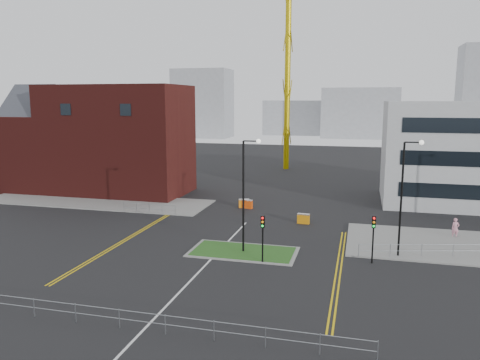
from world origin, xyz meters
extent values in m
plane|color=black|center=(0.00, 0.00, 0.00)|extent=(200.00, 200.00, 0.00)
cube|color=slate|center=(-20.00, 22.00, 0.06)|extent=(28.00, 8.00, 0.12)
cube|color=slate|center=(2.00, 8.00, 0.04)|extent=(8.60, 4.60, 0.08)
cube|color=#214818|center=(2.00, 8.00, 0.06)|extent=(8.00, 4.00, 0.12)
cube|color=#4C1613|center=(-20.00, 28.00, 7.00)|extent=(18.00, 10.00, 14.00)
cube|color=black|center=(-24.00, 22.98, 11.00)|extent=(1.40, 0.10, 1.40)
cube|color=black|center=(-16.00, 22.98, 11.00)|extent=(1.40, 0.10, 1.40)
cube|color=#4C1613|center=(-32.00, 28.00, 5.00)|extent=(6.00, 10.00, 10.00)
cube|color=#2D3038|center=(-32.00, 28.00, 10.00)|extent=(6.40, 8.49, 8.49)
cylinder|color=#BAA00A|center=(-2.00, 55.00, 17.05)|extent=(1.00, 1.00, 34.11)
cylinder|color=black|center=(2.00, 8.00, 4.50)|extent=(0.16, 0.16, 9.00)
cylinder|color=black|center=(2.60, 8.00, 9.00)|extent=(1.20, 0.10, 0.10)
sphere|color=silver|center=(3.20, 8.00, 9.00)|extent=(0.36, 0.36, 0.36)
cylinder|color=black|center=(14.00, 10.00, 4.50)|extent=(0.16, 0.16, 9.00)
cylinder|color=black|center=(14.60, 10.00, 9.00)|extent=(1.20, 0.10, 0.10)
sphere|color=silver|center=(15.20, 10.00, 9.00)|extent=(0.36, 0.36, 0.36)
cylinder|color=black|center=(4.00, 6.00, 1.50)|extent=(0.12, 0.12, 3.00)
cube|color=black|center=(4.00, 6.00, 3.20)|extent=(0.28, 0.22, 0.90)
sphere|color=red|center=(4.00, 5.87, 3.50)|extent=(0.18, 0.18, 0.18)
sphere|color=orange|center=(4.00, 5.87, 3.20)|extent=(0.18, 0.18, 0.18)
sphere|color=#0CCC33|center=(4.00, 5.87, 2.90)|extent=(0.18, 0.18, 0.18)
cylinder|color=black|center=(12.00, 8.00, 1.50)|extent=(0.12, 0.12, 3.00)
cube|color=black|center=(12.00, 8.00, 3.20)|extent=(0.28, 0.22, 0.90)
sphere|color=red|center=(12.00, 7.87, 3.50)|extent=(0.18, 0.18, 0.18)
sphere|color=orange|center=(12.00, 7.87, 3.20)|extent=(0.18, 0.18, 0.18)
sphere|color=#0CCC33|center=(12.00, 7.87, 2.90)|extent=(0.18, 0.18, 0.18)
cylinder|color=gray|center=(0.00, -6.00, 1.05)|extent=(24.00, 0.04, 0.04)
cylinder|color=gray|center=(0.00, -6.00, 0.55)|extent=(24.00, 0.04, 0.04)
cylinder|color=gray|center=(12.00, -6.00, 0.55)|extent=(0.05, 0.05, 1.10)
cylinder|color=gray|center=(-11.00, 18.00, 1.05)|extent=(6.00, 0.04, 0.04)
cylinder|color=gray|center=(-11.00, 18.00, 0.55)|extent=(6.00, 0.04, 0.04)
cylinder|color=gray|center=(-14.00, 18.00, 0.55)|extent=(0.05, 0.05, 1.10)
cylinder|color=gray|center=(-8.00, 18.00, 0.55)|extent=(0.05, 0.05, 1.10)
cylinder|color=gray|center=(11.00, 9.00, 0.55)|extent=(0.05, 0.05, 1.10)
cube|color=silver|center=(0.00, 2.00, 0.01)|extent=(0.15, 30.00, 0.01)
cube|color=gold|center=(-9.00, 10.00, 0.01)|extent=(0.12, 24.00, 0.01)
cube|color=gold|center=(-8.70, 10.00, 0.01)|extent=(0.12, 24.00, 0.01)
cube|color=gold|center=(9.50, 6.00, 0.01)|extent=(0.12, 20.00, 0.01)
cube|color=gold|center=(9.80, 6.00, 0.01)|extent=(0.12, 20.00, 0.01)
cube|color=gray|center=(-40.00, 120.00, 11.00)|extent=(18.00, 12.00, 22.00)
cube|color=gray|center=(10.00, 130.00, 8.00)|extent=(24.00, 12.00, 16.00)
cube|color=gray|center=(-8.00, 140.00, 6.00)|extent=(30.00, 12.00, 12.00)
imported|color=pink|center=(19.26, 16.61, 0.90)|extent=(0.73, 0.55, 1.81)
cube|color=#E6480C|center=(-1.37, 23.21, 0.49)|extent=(1.25, 0.68, 0.99)
cube|color=silver|center=(-1.37, 23.21, 0.94)|extent=(1.25, 0.68, 0.12)
cube|color=orange|center=(-1.83, 23.50, 0.49)|extent=(1.24, 0.77, 0.98)
cube|color=silver|center=(-1.83, 23.50, 0.93)|extent=(1.24, 0.77, 0.12)
cube|color=orange|center=(5.60, 18.14, 0.50)|extent=(1.23, 0.51, 1.00)
cube|color=silver|center=(5.60, 18.14, 0.95)|extent=(1.23, 0.51, 0.12)
camera|label=1|loc=(10.85, -27.07, 12.11)|focal=35.00mm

